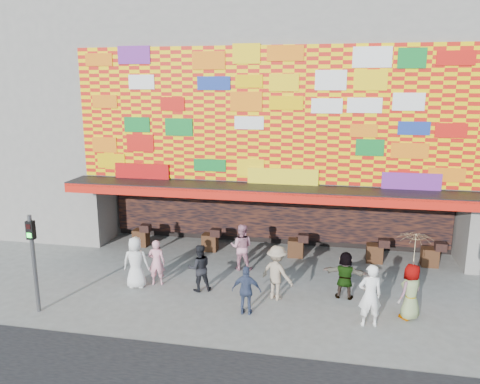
{
  "coord_description": "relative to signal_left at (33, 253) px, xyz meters",
  "views": [
    {
      "loc": [
        2.27,
        -12.96,
        6.67
      ],
      "look_at": [
        -0.73,
        2.0,
        3.13
      ],
      "focal_mm": 35.0,
      "sensor_mm": 36.0,
      "label": 1
    }
  ],
  "objects": [
    {
      "name": "neighbor_left",
      "position": [
        -6.8,
        9.5,
        4.14
      ],
      "size": [
        11.0,
        8.0,
        12.0
      ],
      "primitive_type": "cube",
      "color": "gray",
      "rests_on": "ground"
    },
    {
      "name": "ground",
      "position": [
        6.2,
        1.5,
        -1.86
      ],
      "size": [
        90.0,
        90.0,
        0.0
      ],
      "primitive_type": "plane",
      "color": "slate",
      "rests_on": "ground"
    },
    {
      "name": "shop_building",
      "position": [
        6.2,
        9.68,
        3.37
      ],
      "size": [
        15.2,
        9.4,
        10.0
      ],
      "color": "gray",
      "rests_on": "ground"
    },
    {
      "name": "signal_left",
      "position": [
        0.0,
        0.0,
        0.0
      ],
      "size": [
        0.22,
        0.2,
        3.0
      ],
      "color": "#59595B",
      "rests_on": "ground"
    },
    {
      "name": "ped_c",
      "position": [
        4.34,
        2.35,
        -1.07
      ],
      "size": [
        0.95,
        0.86,
        1.59
      ],
      "primitive_type": "imported",
      "rotation": [
        0.0,
        0.0,
        3.56
      ],
      "color": "black",
      "rests_on": "ground"
    },
    {
      "name": "ped_d",
      "position": [
        6.91,
        2.24,
        -0.98
      ],
      "size": [
        1.31,
        1.12,
        1.76
      ],
      "primitive_type": "imported",
      "rotation": [
        0.0,
        0.0,
        2.64
      ],
      "color": "gray",
      "rests_on": "ground"
    },
    {
      "name": "ped_g",
      "position": [
        10.85,
        1.73,
        -1.03
      ],
      "size": [
        0.95,
        0.94,
        1.66
      ],
      "primitive_type": "imported",
      "rotation": [
        0.0,
        0.0,
        3.92
      ],
      "color": "gray",
      "rests_on": "ground"
    },
    {
      "name": "ped_b",
      "position": [
        2.79,
        2.54,
        -1.07
      ],
      "size": [
        0.63,
        0.46,
        1.58
      ],
      "primitive_type": "imported",
      "rotation": [
        0.0,
        0.0,
        3.3
      ],
      "color": "pink",
      "rests_on": "ground"
    },
    {
      "name": "ped_i",
      "position": [
        5.34,
        4.42,
        -1.0
      ],
      "size": [
        0.84,
        0.65,
        1.71
      ],
      "primitive_type": "imported",
      "rotation": [
        0.0,
        0.0,
        3.15
      ],
      "color": "#C78196",
      "rests_on": "ground"
    },
    {
      "name": "parasol",
      "position": [
        10.85,
        1.73,
        0.29
      ],
      "size": [
        1.28,
        1.29,
        1.85
      ],
      "color": "#FFDFA0",
      "rests_on": "ground"
    },
    {
      "name": "ped_h",
      "position": [
        9.66,
        1.07,
        -0.95
      ],
      "size": [
        0.75,
        0.58,
        1.83
      ],
      "primitive_type": "imported",
      "rotation": [
        0.0,
        0.0,
        3.38
      ],
      "color": "white",
      "rests_on": "ground"
    },
    {
      "name": "ped_f",
      "position": [
        9.02,
        2.73,
        -1.09
      ],
      "size": [
        1.47,
        0.61,
        1.54
      ],
      "primitive_type": "imported",
      "rotation": [
        0.0,
        0.0,
        3.03
      ],
      "color": "gray",
      "rests_on": "ground"
    },
    {
      "name": "ped_a",
      "position": [
        2.19,
        2.19,
        -0.98
      ],
      "size": [
        0.94,
        0.7,
        1.75
      ],
      "primitive_type": "imported",
      "rotation": [
        0.0,
        0.0,
        3.32
      ],
      "color": "silver",
      "rests_on": "ground"
    },
    {
      "name": "ped_e",
      "position": [
        6.16,
        1.06,
        -1.11
      ],
      "size": [
        0.88,
        0.39,
        1.49
      ],
      "primitive_type": "imported",
      "rotation": [
        0.0,
        0.0,
        3.17
      ],
      "color": "#394464",
      "rests_on": "ground"
    }
  ]
}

